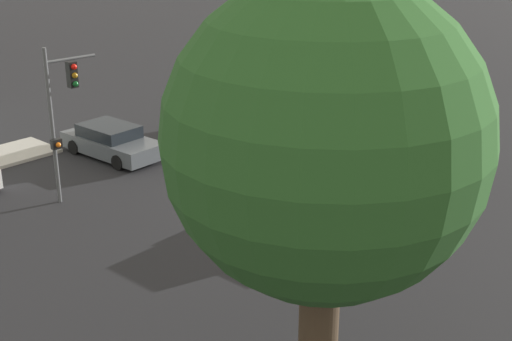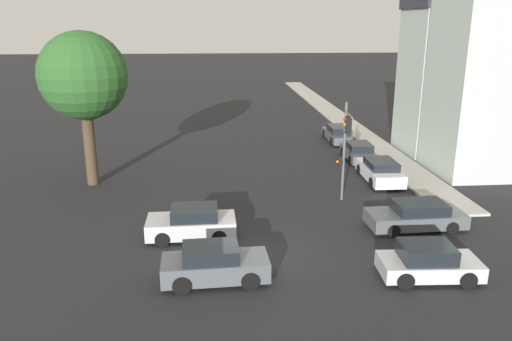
{
  "view_description": "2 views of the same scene",
  "coord_description": "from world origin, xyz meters",
  "px_view_note": "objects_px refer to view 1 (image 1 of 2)",
  "views": [
    {
      "loc": [
        -15.42,
        19.32,
        10.1
      ],
      "look_at": [
        0.02,
        2.41,
        1.4
      ],
      "focal_mm": 50.0,
      "sensor_mm": 36.0,
      "label": 1
    },
    {
      "loc": [
        -1.41,
        -19.4,
        9.61
      ],
      "look_at": [
        0.53,
        4.68,
        2.45
      ],
      "focal_mm": 35.0,
      "sensor_mm": 36.0,
      "label": 2
    }
  ],
  "objects_px": {
    "traffic_signal": "(62,104)",
    "crossing_car_2": "(320,209)",
    "street_tree": "(325,142)",
    "crossing_car_1": "(112,141)",
    "crossing_car_3": "(219,123)",
    "crossing_car_0": "(368,167)"
  },
  "relations": [
    {
      "from": "traffic_signal",
      "to": "crossing_car_2",
      "type": "height_order",
      "value": "traffic_signal"
    },
    {
      "from": "crossing_car_2",
      "to": "traffic_signal",
      "type": "bearing_deg",
      "value": -154.37
    },
    {
      "from": "street_tree",
      "to": "crossing_car_2",
      "type": "height_order",
      "value": "street_tree"
    },
    {
      "from": "street_tree",
      "to": "crossing_car_2",
      "type": "bearing_deg",
      "value": -52.97
    },
    {
      "from": "crossing_car_1",
      "to": "crossing_car_2",
      "type": "distance_m",
      "value": 10.82
    },
    {
      "from": "crossing_car_3",
      "to": "street_tree",
      "type": "bearing_deg",
      "value": 143.03
    },
    {
      "from": "street_tree",
      "to": "crossing_car_2",
      "type": "distance_m",
      "value": 12.28
    },
    {
      "from": "crossing_car_1",
      "to": "crossing_car_3",
      "type": "xyz_separation_m",
      "value": [
        -1.47,
        -4.88,
        0.03
      ]
    },
    {
      "from": "crossing_car_2",
      "to": "crossing_car_3",
      "type": "distance_m",
      "value": 10.44
    },
    {
      "from": "crossing_car_1",
      "to": "crossing_car_3",
      "type": "height_order",
      "value": "crossing_car_3"
    },
    {
      "from": "street_tree",
      "to": "crossing_car_2",
      "type": "relative_size",
      "value": 2.25
    },
    {
      "from": "traffic_signal",
      "to": "crossing_car_3",
      "type": "relative_size",
      "value": 1.42
    },
    {
      "from": "crossing_car_1",
      "to": "street_tree",
      "type": "bearing_deg",
      "value": -27.99
    },
    {
      "from": "traffic_signal",
      "to": "crossing_car_0",
      "type": "distance_m",
      "value": 11.31
    },
    {
      "from": "crossing_car_1",
      "to": "crossing_car_2",
      "type": "xyz_separation_m",
      "value": [
        -10.81,
        -0.23,
        0.07
      ]
    },
    {
      "from": "crossing_car_2",
      "to": "crossing_car_3",
      "type": "height_order",
      "value": "crossing_car_2"
    },
    {
      "from": "crossing_car_0",
      "to": "crossing_car_3",
      "type": "distance_m",
      "value": 8.32
    },
    {
      "from": "street_tree",
      "to": "crossing_car_1",
      "type": "relative_size",
      "value": 1.96
    },
    {
      "from": "street_tree",
      "to": "traffic_signal",
      "type": "distance_m",
      "value": 15.61
    },
    {
      "from": "crossing_car_3",
      "to": "crossing_car_2",
      "type": "bearing_deg",
      "value": 156.5
    },
    {
      "from": "traffic_signal",
      "to": "crossing_car_0",
      "type": "bearing_deg",
      "value": 54.81
    },
    {
      "from": "traffic_signal",
      "to": "crossing_car_2",
      "type": "distance_m",
      "value": 9.53
    }
  ]
}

